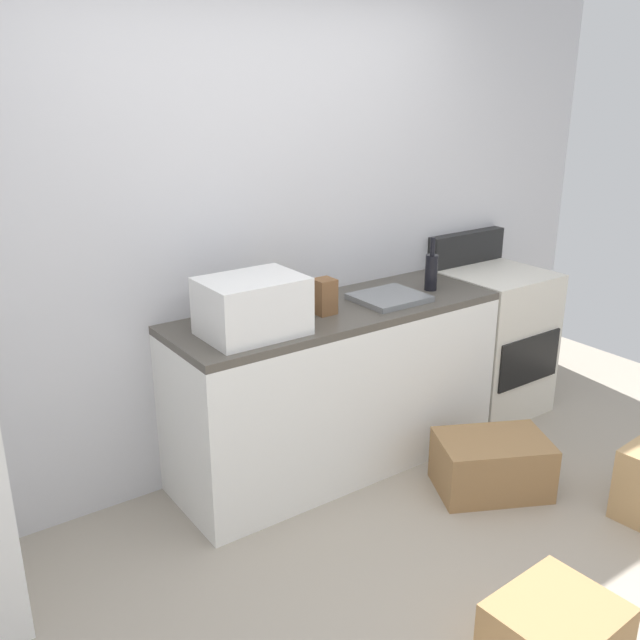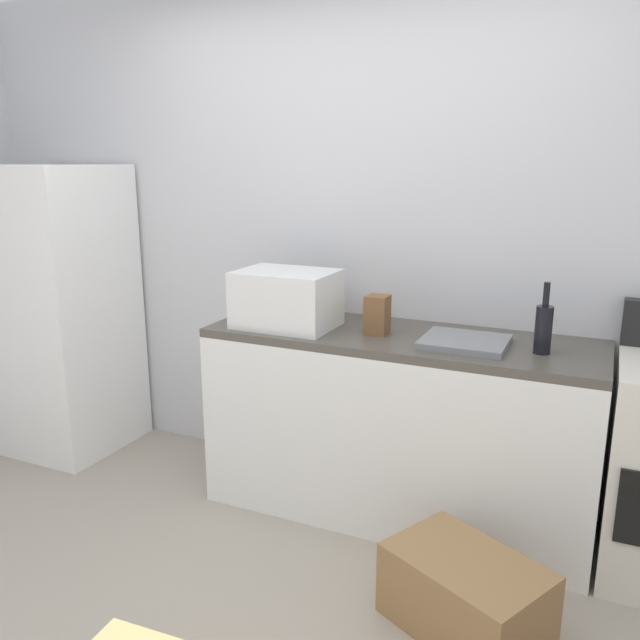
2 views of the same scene
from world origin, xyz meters
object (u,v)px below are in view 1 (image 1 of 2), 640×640
(coffee_mug, at_px, (282,297))
(cardboard_box_small, at_px, (492,464))
(stove_oven, at_px, (490,338))
(cardboard_box_medium, at_px, (554,639))
(knife_block, at_px, (324,296))
(wine_bottle, at_px, (431,271))
(microwave, at_px, (252,306))

(coffee_mug, distance_m, cardboard_box_small, 1.38)
(stove_oven, bearing_deg, cardboard_box_medium, -131.87)
(knife_block, relative_size, cardboard_box_medium, 0.42)
(coffee_mug, xyz_separation_m, cardboard_box_medium, (-0.02, -1.81, -0.81))
(coffee_mug, relative_size, cardboard_box_medium, 0.23)
(stove_oven, distance_m, cardboard_box_small, 1.06)
(stove_oven, xyz_separation_m, coffee_mug, (-1.43, 0.18, 0.48))
(wine_bottle, bearing_deg, stove_oven, 4.38)
(wine_bottle, distance_m, coffee_mug, 0.87)
(coffee_mug, bearing_deg, stove_oven, -7.27)
(microwave, xyz_separation_m, cardboard_box_small, (1.03, -0.61, -0.89))
(microwave, height_order, cardboard_box_medium, microwave)
(microwave, relative_size, knife_block, 2.56)
(cardboard_box_medium, bearing_deg, wine_bottle, 61.43)
(wine_bottle, relative_size, cardboard_box_medium, 0.70)
(stove_oven, bearing_deg, cardboard_box_small, -136.55)
(wine_bottle, relative_size, knife_block, 1.67)
(knife_block, bearing_deg, microwave, -173.74)
(wine_bottle, height_order, coffee_mug, wine_bottle)
(stove_oven, distance_m, cardboard_box_medium, 2.21)
(stove_oven, relative_size, cardboard_box_medium, 2.55)
(knife_block, xyz_separation_m, cardboard_box_medium, (-0.13, -1.59, -0.85))
(microwave, relative_size, coffee_mug, 4.60)
(knife_block, relative_size, cardboard_box_small, 0.32)
(microwave, xyz_separation_m, cardboard_box_medium, (0.31, -1.54, -0.89))
(cardboard_box_medium, bearing_deg, cardboard_box_small, 52.13)
(wine_bottle, xyz_separation_m, knife_block, (-0.73, 0.01, -0.02))
(coffee_mug, height_order, cardboard_box_medium, coffee_mug)
(knife_block, xyz_separation_m, cardboard_box_small, (0.59, -0.66, -0.84))
(coffee_mug, distance_m, cardboard_box_medium, 1.98)
(wine_bottle, xyz_separation_m, coffee_mug, (-0.84, 0.23, -0.06))
(coffee_mug, xyz_separation_m, cardboard_box_small, (0.70, -0.88, -0.80))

